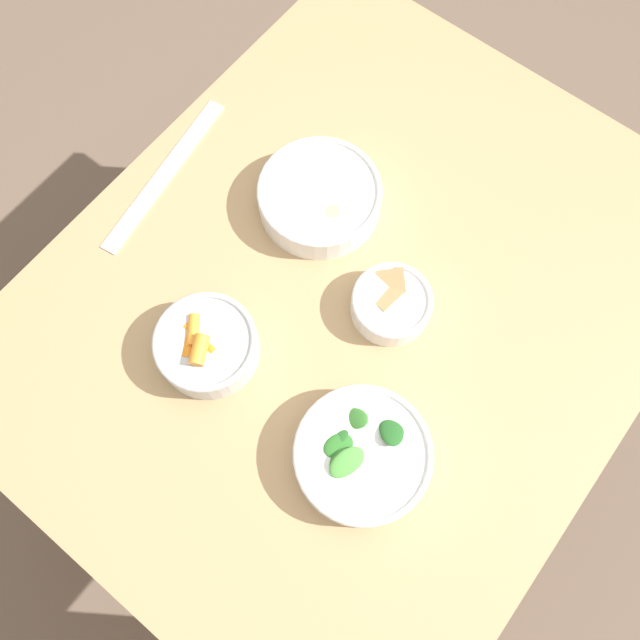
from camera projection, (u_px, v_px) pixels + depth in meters
name	position (u px, v px, depth m)	size (l,w,h in m)	color
ground_plane	(339.00, 395.00, 1.66)	(10.00, 10.00, 0.00)	brown
dining_table	(350.00, 320.00, 1.08)	(1.08, 0.88, 0.73)	tan
bowl_carrots	(207.00, 345.00, 0.91)	(0.15, 0.15, 0.07)	silver
bowl_greens	(362.00, 454.00, 0.86)	(0.19, 0.19, 0.07)	white
bowl_beans_hotdog	(320.00, 197.00, 1.00)	(0.20, 0.20, 0.05)	white
bowl_cookies	(392.00, 303.00, 0.94)	(0.12, 0.12, 0.05)	white
ruler	(165.00, 174.00, 1.04)	(0.32, 0.08, 0.00)	silver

